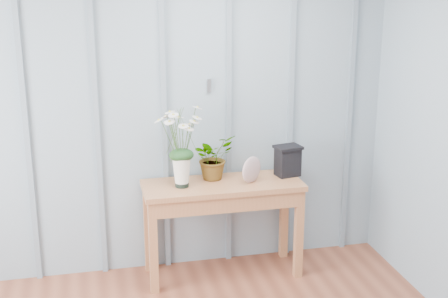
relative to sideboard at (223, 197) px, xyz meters
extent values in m
cube|color=#8CA1AF|center=(-0.65, 0.25, 0.61)|extent=(4.00, 0.01, 2.50)
cube|color=#BBBBC0|center=(-0.05, 0.24, 0.81)|extent=(0.03, 0.01, 0.10)
cube|color=gray|center=(-1.40, 0.24, 0.61)|extent=(0.04, 0.03, 2.50)
cube|color=gray|center=(-0.90, 0.24, 0.61)|extent=(0.04, 0.03, 2.50)
cube|color=gray|center=(-0.40, 0.24, 0.61)|extent=(0.04, 0.03, 2.50)
cube|color=gray|center=(0.10, 0.24, 0.61)|extent=(0.04, 0.03, 2.50)
cube|color=gray|center=(0.60, 0.24, 0.61)|extent=(0.04, 0.03, 2.50)
cube|color=gray|center=(1.10, 0.24, 0.61)|extent=(0.04, 0.03, 2.50)
cube|color=#AA6A40|center=(0.00, 0.00, 0.09)|extent=(1.20, 0.45, 0.04)
cube|color=#AA6A40|center=(0.00, 0.00, 0.01)|extent=(1.13, 0.42, 0.12)
cube|color=#AA6A40|center=(-0.55, -0.18, -0.28)|extent=(0.06, 0.06, 0.71)
cube|color=#AA6A40|center=(0.56, -0.18, -0.28)|extent=(0.06, 0.06, 0.71)
cube|color=#AA6A40|center=(-0.55, 0.18, -0.28)|extent=(0.06, 0.06, 0.71)
cube|color=#AA6A40|center=(0.56, 0.18, -0.28)|extent=(0.06, 0.06, 0.71)
cylinder|color=black|center=(-0.31, -0.01, 0.15)|extent=(0.10, 0.10, 0.06)
cone|color=white|center=(-0.31, -0.01, 0.24)|extent=(0.18, 0.18, 0.23)
ellipsoid|color=#183E1B|center=(-0.31, -0.01, 0.36)|extent=(0.18, 0.15, 0.10)
imported|color=#183E1B|center=(-0.05, 0.12, 0.29)|extent=(0.40, 0.38, 0.34)
ellipsoid|color=#8D5464|center=(0.21, -0.04, 0.22)|extent=(0.20, 0.16, 0.20)
cube|color=black|center=(0.53, 0.06, 0.22)|extent=(0.20, 0.16, 0.22)
cube|color=black|center=(0.53, 0.06, 0.34)|extent=(0.22, 0.19, 0.02)
camera|label=1|loc=(-0.98, -4.31, 1.69)|focal=50.00mm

